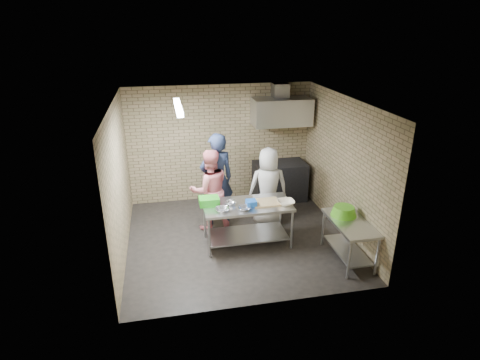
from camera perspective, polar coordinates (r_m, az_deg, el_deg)
name	(u,v)px	position (r m, az deg, el deg)	size (l,w,h in m)	color
floor	(237,238)	(7.91, -0.43, -8.34)	(4.20, 4.20, 0.00)	black
ceiling	(237,101)	(6.94, -0.49, 11.26)	(4.20, 4.20, 0.00)	black
back_wall	(220,144)	(9.18, -2.85, 5.25)	(4.20, 0.06, 2.70)	#9D8662
front_wall	(264,225)	(5.54, 3.51, -6.53)	(4.20, 0.06, 2.70)	#9D8662
left_wall	(119,183)	(7.25, -16.99, -0.41)	(0.06, 4.00, 2.70)	#9D8662
right_wall	(343,167)	(7.96, 14.56, 1.87)	(0.06, 4.00, 2.70)	#9D8662
prep_table	(247,224)	(7.56, 1.04, -6.30)	(1.64, 0.82, 0.82)	silver
side_counter	(348,240)	(7.35, 15.34, -8.37)	(0.60, 1.20, 0.75)	silver
stove	(279,181)	(9.45, 5.70, -0.14)	(1.20, 0.70, 0.90)	black
range_hood	(282,112)	(9.01, 6.01, 9.75)	(1.30, 0.60, 0.60)	silver
hood_duct	(280,90)	(9.06, 5.84, 12.73)	(0.35, 0.30, 0.30)	#A5A8AD
wall_shelf	(291,117)	(9.31, 7.40, 8.96)	(0.80, 0.20, 0.04)	#3F2B19
fluorescent_fixture	(178,107)	(6.84, -8.88, 10.33)	(0.10, 1.25, 0.08)	white
green_crate	(209,201)	(7.35, -4.48, -3.04)	(0.36, 0.27, 0.15)	#22991C
blue_tub	(251,203)	(7.27, 1.62, -3.37)	(0.18, 0.18, 0.12)	blue
cutting_board	(266,202)	(7.43, 3.74, -3.23)	(0.50, 0.38, 0.03)	tan
mixing_bowl_a	(222,210)	(7.10, -2.54, -4.29)	(0.26, 0.26, 0.06)	silver
mixing_bowl_b	(231,203)	(7.35, -1.31, -3.32)	(0.20, 0.20, 0.06)	silver
mixing_bowl_c	(245,208)	(7.15, 0.66, -4.10)	(0.24, 0.24, 0.06)	#ABADB2
ceramic_bowl	(286,202)	(7.40, 6.63, -3.23)	(0.31, 0.31, 0.08)	#F2E3C1
green_basin	(344,211)	(7.32, 14.71, -4.33)	(0.46, 0.46, 0.17)	#59C626
bottle_red	(281,113)	(9.21, 5.94, 9.58)	(0.07, 0.07, 0.18)	#B22619
bottle_green	(298,113)	(9.34, 8.32, 9.55)	(0.06, 0.06, 0.15)	green
man_navy	(217,180)	(8.07, -3.37, 0.03)	(0.71, 0.47, 1.96)	black
woman_pink	(210,190)	(7.94, -4.38, -1.45)	(0.82, 0.64, 1.69)	#DD757E
woman_white	(268,186)	(8.16, 4.07, -0.93)	(0.80, 0.52, 1.64)	silver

